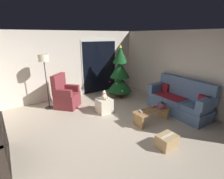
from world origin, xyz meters
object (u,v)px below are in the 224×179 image
(remote_silver, at_px, (140,111))
(teddy_bear_cream, at_px, (104,95))
(couch, at_px, (179,100))
(coffee_table, at_px, (152,114))
(armchair, at_px, (66,96))
(book_stack, at_px, (162,106))
(ottoman, at_px, (104,106))
(remote_graphite, at_px, (155,107))
(cell_phone, at_px, (163,103))
(teddy_bear_chestnut_by_tree, at_px, (108,98))
(floor_lamp, at_px, (44,63))
(christmas_tree, at_px, (120,74))
(cardboard_box_taped_mid_floor, at_px, (167,141))

(remote_silver, bearing_deg, teddy_bear_cream, -54.63)
(couch, xyz_separation_m, coffee_table, (-1.17, 0.03, -0.15))
(couch, distance_m, coffee_table, 1.18)
(remote_silver, xyz_separation_m, armchair, (-1.34, 2.22, 0.02))
(couch, height_order, coffee_table, couch)
(book_stack, bearing_deg, teddy_bear_cream, 129.75)
(ottoman, bearing_deg, remote_graphite, -49.64)
(remote_graphite, height_order, teddy_bear_cream, teddy_bear_cream)
(cell_phone, relative_size, teddy_bear_chestnut_by_tree, 0.50)
(ottoman, height_order, teddy_bear_chestnut_by_tree, ottoman)
(cell_phone, relative_size, floor_lamp, 0.08)
(christmas_tree, bearing_deg, remote_silver, -110.83)
(christmas_tree, xyz_separation_m, teddy_bear_chestnut_by_tree, (-0.68, -0.21, -0.77))
(teddy_bear_chestnut_by_tree, xyz_separation_m, cardboard_box_taped_mid_floor, (-0.32, -2.97, 0.02))
(cardboard_box_taped_mid_floor, bearing_deg, floor_lamp, 115.14)
(remote_silver, distance_m, teddy_bear_chestnut_by_tree, 1.91)
(remote_silver, relative_size, cell_phone, 1.08)
(book_stack, relative_size, teddy_bear_cream, 0.97)
(christmas_tree, distance_m, armchair, 2.20)
(remote_silver, bearing_deg, cell_phone, 178.24)
(cell_phone, relative_size, armchair, 0.13)
(remote_silver, distance_m, book_stack, 0.68)
(coffee_table, height_order, cell_phone, cell_phone)
(teddy_bear_cream, bearing_deg, cardboard_box_taped_mid_floor, -83.57)
(remote_graphite, height_order, ottoman, ottoman)
(teddy_bear_chestnut_by_tree, bearing_deg, cell_phone, -75.51)
(remote_silver, xyz_separation_m, teddy_bear_chestnut_by_tree, (0.12, 1.89, -0.26))
(couch, xyz_separation_m, teddy_bear_chestnut_by_tree, (-1.39, 2.01, -0.28))
(teddy_bear_chestnut_by_tree, bearing_deg, floor_lamp, 164.42)
(remote_graphite, xyz_separation_m, armchair, (-1.88, 2.22, 0.02))
(book_stack, height_order, cardboard_box_taped_mid_floor, book_stack)
(teddy_bear_chestnut_by_tree, bearing_deg, christmas_tree, 17.18)
(ottoman, xyz_separation_m, teddy_bear_cream, (0.01, -0.01, 0.34))
(remote_graphite, height_order, floor_lamp, floor_lamp)
(couch, height_order, remote_graphite, couch)
(ottoman, height_order, teddy_bear_cream, teddy_bear_cream)
(couch, bearing_deg, armchair, 140.57)
(teddy_bear_cream, bearing_deg, cell_phone, -50.57)
(cell_phone, bearing_deg, floor_lamp, 158.64)
(christmas_tree, relative_size, armchair, 1.78)
(teddy_bear_chestnut_by_tree, bearing_deg, ottoman, -128.78)
(armchair, distance_m, teddy_bear_cream, 1.39)
(remote_silver, height_order, teddy_bear_cream, teddy_bear_cream)
(floor_lamp, xyz_separation_m, teddy_bear_cream, (1.40, -1.28, -0.95))
(armchair, relative_size, floor_lamp, 0.63)
(coffee_table, bearing_deg, teddy_bear_cream, 122.30)
(coffee_table, height_order, teddy_bear_chestnut_by_tree, coffee_table)
(cell_phone, xyz_separation_m, christmas_tree, (0.14, 2.28, 0.37))
(coffee_table, distance_m, armchair, 2.86)
(ottoman, relative_size, teddy_bear_chestnut_by_tree, 1.54)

